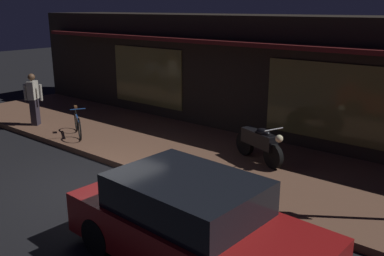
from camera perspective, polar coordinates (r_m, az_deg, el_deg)
The scene contains 7 objects.
ground_plane at distance 9.81m, azimuth -13.29°, elevation -7.41°, with size 60.00×60.00×0.00m, color black.
sidewalk_slab at distance 11.70m, azimuth -1.67°, elevation -2.69°, with size 18.00×4.00×0.15m, color brown.
storefront_building at distance 13.96m, azimuth 7.47°, elevation 7.57°, with size 18.00×3.30×3.60m.
motorcycle at distance 10.44m, azimuth 9.14°, elevation -1.93°, with size 1.63×0.81×0.97m.
bicycle_parked at distance 12.91m, azimuth -15.21°, elevation 0.56°, with size 1.45×0.87×0.91m.
person_photographer at distance 14.40m, azimuth -20.66°, elevation 3.79°, with size 0.56×0.44×1.67m.
parked_car_far at distance 6.49m, azimuth 0.03°, elevation -12.83°, with size 4.18×1.95×1.42m.
Camera 1 is at (7.26, -5.37, 3.84)m, focal length 39.41 mm.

